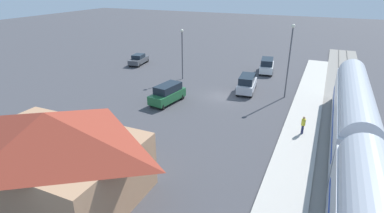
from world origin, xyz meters
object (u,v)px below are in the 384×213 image
station_building (52,153)px  light_pole_near_platform (290,54)px  pedestrian_on_platform (303,124)px  sedan_charcoal (139,59)px  passenger_train (359,162)px  suv_white (267,65)px  suv_green (168,93)px  suv_silver (247,83)px  light_pole_lot_center (182,48)px

station_building → light_pole_near_platform: (-11.20, -24.91, 2.36)m
pedestrian_on_platform → light_pole_near_platform: bearing=-73.1°
sedan_charcoal → light_pole_near_platform: 26.29m
passenger_train → suv_white: size_ratio=7.36×
light_pole_near_platform → suv_white: bearing=-66.9°
suv_green → light_pole_near_platform: size_ratio=0.58×
suv_silver → passenger_train: bearing=123.4°
suv_white → light_pole_lot_center: 13.82m
sedan_charcoal → light_pole_near_platform: (-25.19, 6.00, 4.56)m
suv_silver → suv_green: same height
station_building → sedan_charcoal: (13.99, -30.91, -2.20)m
suv_white → sedan_charcoal: suv_white is taller
suv_green → sedan_charcoal: bearing=-46.2°
sedan_charcoal → suv_silver: suv_silver is taller
light_pole_near_platform → light_pole_lot_center: 14.88m
light_pole_near_platform → sedan_charcoal: bearing=-13.4°
suv_white → suv_green: same height
station_building → pedestrian_on_platform: size_ratio=6.95×
pedestrian_on_platform → suv_white: (7.22, -19.74, -0.13)m
sedan_charcoal → suv_green: suv_green is taller
passenger_train → suv_silver: bearing=-56.6°
pedestrian_on_platform → suv_white: suv_white is taller
station_building → suv_green: size_ratio=2.31×
station_building → light_pole_lot_center: 26.84m
light_pole_near_platform → passenger_train: bearing=111.1°
passenger_train → suv_green: (19.08, -10.16, -1.71)m
sedan_charcoal → suv_green: bearing=133.8°
suv_silver → light_pole_near_platform: (-4.79, -0.03, 4.29)m
suv_white → suv_green: (8.03, 17.41, 0.00)m
suv_silver → light_pole_near_platform: size_ratio=0.58×
pedestrian_on_platform → suv_white: size_ratio=0.33×
pedestrian_on_platform → sedan_charcoal: (28.16, -15.78, -0.40)m
suv_white → suv_green: bearing=65.2°
passenger_train → suv_green: bearing=-28.0°
pedestrian_on_platform → light_pole_near_platform: size_ratio=0.19×
suv_white → light_pole_near_platform: light_pole_near_platform is taller
light_pole_lot_center → sedan_charcoal: bearing=-22.6°
station_building → pedestrian_on_platform: station_building is taller
passenger_train → sedan_charcoal: (31.99, -23.62, -1.98)m
sedan_charcoal → suv_silver: size_ratio=0.93×
pedestrian_on_platform → suv_silver: suv_silver is taller
suv_white → light_pole_near_platform: 11.64m
sedan_charcoal → light_pole_lot_center: bearing=157.4°
sedan_charcoal → suv_green: 18.65m
pedestrian_on_platform → passenger_train: bearing=116.0°
pedestrian_on_platform → suv_silver: bearing=-51.5°
passenger_train → pedestrian_on_platform: (3.83, -7.83, -1.58)m
station_building → light_pole_lot_center: bearing=-82.4°
suv_silver → light_pole_lot_center: (9.97, -1.68, 3.39)m
passenger_train → suv_white: passenger_train is taller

